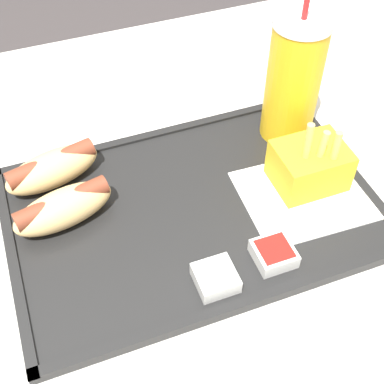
{
  "coord_description": "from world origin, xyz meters",
  "views": [
    {
      "loc": [
        -0.14,
        -0.39,
        1.24
      ],
      "look_at": [
        0.01,
        0.01,
        0.76
      ],
      "focal_mm": 50.0,
      "sensor_mm": 36.0,
      "label": 1
    }
  ],
  "objects_px": {
    "soda_cup": "(293,80)",
    "sauce_cup_mayo": "(219,276)",
    "fries_carton": "(311,167)",
    "sauce_cup_ketchup": "(274,253)",
    "hot_dog_far": "(52,168)",
    "hot_dog_near": "(63,207)"
  },
  "relations": [
    {
      "from": "hot_dog_far",
      "to": "hot_dog_near",
      "type": "bearing_deg",
      "value": -90.0
    },
    {
      "from": "hot_dog_near",
      "to": "sauce_cup_mayo",
      "type": "xyz_separation_m",
      "value": [
        0.14,
        -0.15,
        -0.01
      ]
    },
    {
      "from": "hot_dog_far",
      "to": "fries_carton",
      "type": "bearing_deg",
      "value": -21.28
    },
    {
      "from": "soda_cup",
      "to": "fries_carton",
      "type": "distance_m",
      "value": 0.12
    },
    {
      "from": "hot_dog_near",
      "to": "sauce_cup_ketchup",
      "type": "xyz_separation_m",
      "value": [
        0.21,
        -0.14,
        -0.01
      ]
    },
    {
      "from": "fries_carton",
      "to": "sauce_cup_ketchup",
      "type": "relative_size",
      "value": 2.45
    },
    {
      "from": "hot_dog_far",
      "to": "sauce_cup_ketchup",
      "type": "xyz_separation_m",
      "value": [
        0.21,
        -0.21,
        -0.01
      ]
    },
    {
      "from": "fries_carton",
      "to": "hot_dog_far",
      "type": "bearing_deg",
      "value": 158.72
    },
    {
      "from": "fries_carton",
      "to": "sauce_cup_ketchup",
      "type": "bearing_deg",
      "value": -136.29
    },
    {
      "from": "hot_dog_far",
      "to": "sauce_cup_ketchup",
      "type": "bearing_deg",
      "value": -44.72
    },
    {
      "from": "hot_dog_far",
      "to": "sauce_cup_mayo",
      "type": "height_order",
      "value": "hot_dog_far"
    },
    {
      "from": "sauce_cup_ketchup",
      "to": "hot_dog_near",
      "type": "bearing_deg",
      "value": 146.59
    },
    {
      "from": "hot_dog_far",
      "to": "hot_dog_near",
      "type": "height_order",
      "value": "same"
    },
    {
      "from": "hot_dog_near",
      "to": "soda_cup",
      "type": "bearing_deg",
      "value": 9.26
    },
    {
      "from": "soda_cup",
      "to": "sauce_cup_mayo",
      "type": "height_order",
      "value": "soda_cup"
    },
    {
      "from": "hot_dog_near",
      "to": "fries_carton",
      "type": "bearing_deg",
      "value": -9.14
    },
    {
      "from": "hot_dog_far",
      "to": "sauce_cup_mayo",
      "type": "xyz_separation_m",
      "value": [
        0.14,
        -0.22,
        -0.01
      ]
    },
    {
      "from": "sauce_cup_mayo",
      "to": "sauce_cup_ketchup",
      "type": "xyz_separation_m",
      "value": [
        0.07,
        0.01,
        0.0
      ]
    },
    {
      "from": "sauce_cup_mayo",
      "to": "hot_dog_far",
      "type": "bearing_deg",
      "value": 123.19
    },
    {
      "from": "sauce_cup_mayo",
      "to": "sauce_cup_ketchup",
      "type": "relative_size",
      "value": 1.0
    },
    {
      "from": "sauce_cup_mayo",
      "to": "sauce_cup_ketchup",
      "type": "distance_m",
      "value": 0.07
    },
    {
      "from": "hot_dog_near",
      "to": "fries_carton",
      "type": "distance_m",
      "value": 0.31
    }
  ]
}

